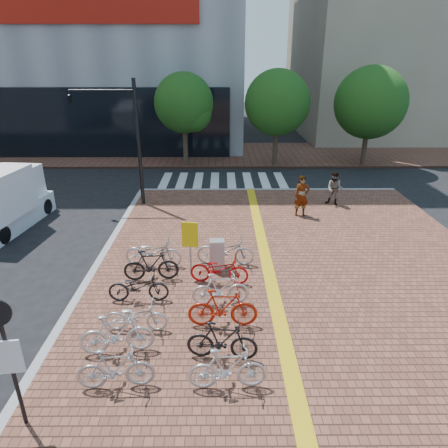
{
  "coord_description": "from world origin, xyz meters",
  "views": [
    {
      "loc": [
        0.4,
        -9.09,
        6.86
      ],
      "look_at": [
        0.49,
        4.24,
        1.3
      ],
      "focal_mm": 32.0,
      "sensor_mm": 36.0,
      "label": 1
    }
  ],
  "objects_px": {
    "bike_4": "(151,265)",
    "bike_7": "(222,341)",
    "bike_8": "(223,308)",
    "box_truck": "(1,200)",
    "yellow_sign": "(190,239)",
    "bike_2": "(136,316)",
    "bike_9": "(221,289)",
    "pedestrian_a": "(302,196)",
    "pedestrian_b": "(335,189)",
    "bike_0": "(115,369)",
    "bike_6": "(228,369)",
    "utility_box": "(217,255)",
    "notice_sign": "(6,350)",
    "traffic_light_pole": "(107,120)",
    "bike_5": "(153,252)",
    "bike_3": "(138,287)",
    "bike_1": "(117,334)",
    "bike_11": "(225,250)",
    "bike_10": "(219,269)"
  },
  "relations": [
    {
      "from": "bike_4",
      "to": "bike_7",
      "type": "height_order",
      "value": "bike_4"
    },
    {
      "from": "bike_8",
      "to": "bike_7",
      "type": "bearing_deg",
      "value": 179.37
    },
    {
      "from": "box_truck",
      "to": "yellow_sign",
      "type": "bearing_deg",
      "value": -28.62
    },
    {
      "from": "bike_2",
      "to": "bike_9",
      "type": "xyz_separation_m",
      "value": [
        2.23,
        1.21,
        0.07
      ]
    },
    {
      "from": "bike_9",
      "to": "pedestrian_a",
      "type": "distance_m",
      "value": 8.04
    },
    {
      "from": "bike_4",
      "to": "pedestrian_b",
      "type": "height_order",
      "value": "pedestrian_b"
    },
    {
      "from": "bike_0",
      "to": "pedestrian_a",
      "type": "bearing_deg",
      "value": -34.77
    },
    {
      "from": "bike_6",
      "to": "utility_box",
      "type": "height_order",
      "value": "utility_box"
    },
    {
      "from": "notice_sign",
      "to": "traffic_light_pole",
      "type": "height_order",
      "value": "traffic_light_pole"
    },
    {
      "from": "pedestrian_b",
      "to": "utility_box",
      "type": "distance_m",
      "value": 8.62
    },
    {
      "from": "box_truck",
      "to": "utility_box",
      "type": "bearing_deg",
      "value": -23.77
    },
    {
      "from": "bike_5",
      "to": "yellow_sign",
      "type": "height_order",
      "value": "yellow_sign"
    },
    {
      "from": "bike_8",
      "to": "traffic_light_pole",
      "type": "distance_m",
      "value": 11.76
    },
    {
      "from": "bike_3",
      "to": "yellow_sign",
      "type": "relative_size",
      "value": 0.92
    },
    {
      "from": "bike_0",
      "to": "bike_8",
      "type": "bearing_deg",
      "value": -51.91
    },
    {
      "from": "utility_box",
      "to": "bike_3",
      "type": "bearing_deg",
      "value": -140.49
    },
    {
      "from": "bike_1",
      "to": "bike_6",
      "type": "distance_m",
      "value": 2.91
    },
    {
      "from": "traffic_light_pole",
      "to": "bike_6",
      "type": "bearing_deg",
      "value": -65.99
    },
    {
      "from": "bike_11",
      "to": "bike_6",
      "type": "bearing_deg",
      "value": -175.09
    },
    {
      "from": "bike_6",
      "to": "notice_sign",
      "type": "xyz_separation_m",
      "value": [
        -4.03,
        -0.93,
        1.32
      ]
    },
    {
      "from": "bike_4",
      "to": "bike_11",
      "type": "xyz_separation_m",
      "value": [
        2.41,
        1.06,
        -0.01
      ]
    },
    {
      "from": "bike_10",
      "to": "traffic_light_pole",
      "type": "distance_m",
      "value": 9.92
    },
    {
      "from": "bike_3",
      "to": "utility_box",
      "type": "distance_m",
      "value": 2.99
    },
    {
      "from": "bike_0",
      "to": "bike_6",
      "type": "bearing_deg",
      "value": -95.7
    },
    {
      "from": "bike_5",
      "to": "bike_1",
      "type": "bearing_deg",
      "value": -176.79
    },
    {
      "from": "bike_10",
      "to": "bike_4",
      "type": "bearing_deg",
      "value": 92.39
    },
    {
      "from": "traffic_light_pole",
      "to": "bike_11",
      "type": "bearing_deg",
      "value": -49.83
    },
    {
      "from": "bike_9",
      "to": "pedestrian_a",
      "type": "relative_size",
      "value": 0.9
    },
    {
      "from": "bike_7",
      "to": "utility_box",
      "type": "distance_m",
      "value": 4.41
    },
    {
      "from": "notice_sign",
      "to": "box_truck",
      "type": "distance_m",
      "value": 11.72
    },
    {
      "from": "bike_10",
      "to": "box_truck",
      "type": "bearing_deg",
      "value": 69.47
    },
    {
      "from": "bike_8",
      "to": "bike_2",
      "type": "bearing_deg",
      "value": 94.53
    },
    {
      "from": "bike_2",
      "to": "pedestrian_a",
      "type": "distance_m",
      "value": 10.23
    },
    {
      "from": "bike_4",
      "to": "bike_10",
      "type": "xyz_separation_m",
      "value": [
        2.2,
        -0.2,
        -0.04
      ]
    },
    {
      "from": "notice_sign",
      "to": "bike_4",
      "type": "bearing_deg",
      "value": 73.73
    },
    {
      "from": "bike_3",
      "to": "box_truck",
      "type": "xyz_separation_m",
      "value": [
        -6.92,
        5.97,
        0.65
      ]
    },
    {
      "from": "pedestrian_b",
      "to": "box_truck",
      "type": "distance_m",
      "value": 15.1
    },
    {
      "from": "bike_9",
      "to": "pedestrian_a",
      "type": "height_order",
      "value": "pedestrian_a"
    },
    {
      "from": "utility_box",
      "to": "bike_2",
      "type": "bearing_deg",
      "value": -122.46
    },
    {
      "from": "bike_11",
      "to": "traffic_light_pole",
      "type": "bearing_deg",
      "value": 45.19
    },
    {
      "from": "bike_6",
      "to": "bike_2",
      "type": "bearing_deg",
      "value": 47.42
    },
    {
      "from": "bike_6",
      "to": "bike_11",
      "type": "bearing_deg",
      "value": -2.26
    },
    {
      "from": "bike_2",
      "to": "bike_11",
      "type": "xyz_separation_m",
      "value": [
        2.4,
        3.67,
        0.09
      ]
    },
    {
      "from": "bike_0",
      "to": "bike_5",
      "type": "bearing_deg",
      "value": -4.36
    },
    {
      "from": "pedestrian_a",
      "to": "yellow_sign",
      "type": "height_order",
      "value": "yellow_sign"
    },
    {
      "from": "bike_3",
      "to": "notice_sign",
      "type": "relative_size",
      "value": 0.61
    },
    {
      "from": "bike_3",
      "to": "traffic_light_pole",
      "type": "height_order",
      "value": "traffic_light_pole"
    },
    {
      "from": "bike_2",
      "to": "bike_7",
      "type": "xyz_separation_m",
      "value": [
        2.27,
        -1.1,
        0.08
      ]
    },
    {
      "from": "bike_9",
      "to": "bike_5",
      "type": "bearing_deg",
      "value": 39.41
    },
    {
      "from": "bike_3",
      "to": "pedestrian_b",
      "type": "xyz_separation_m",
      "value": [
        7.98,
        8.39,
        0.35
      ]
    }
  ]
}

